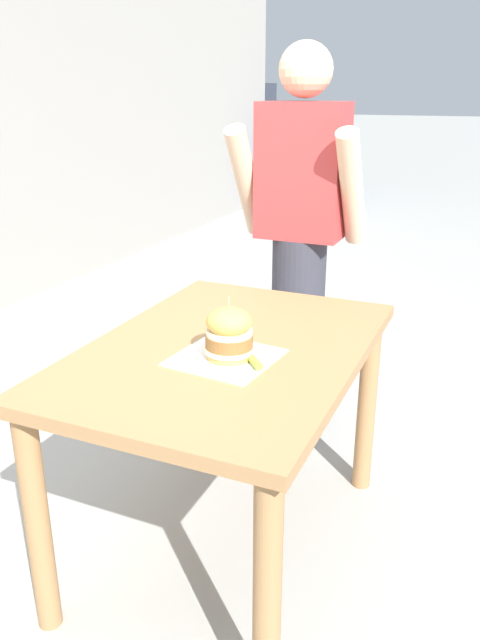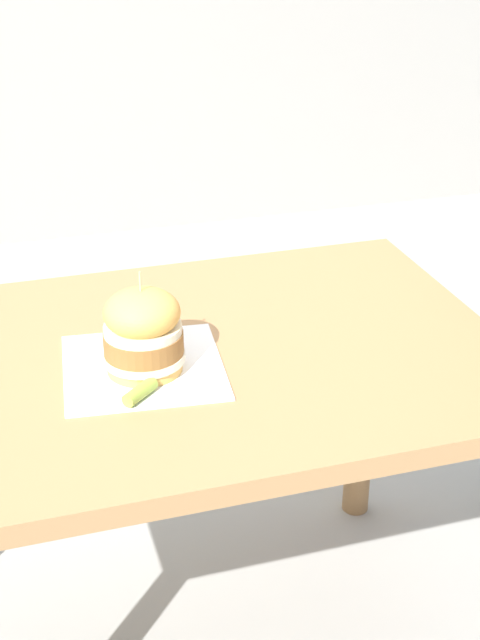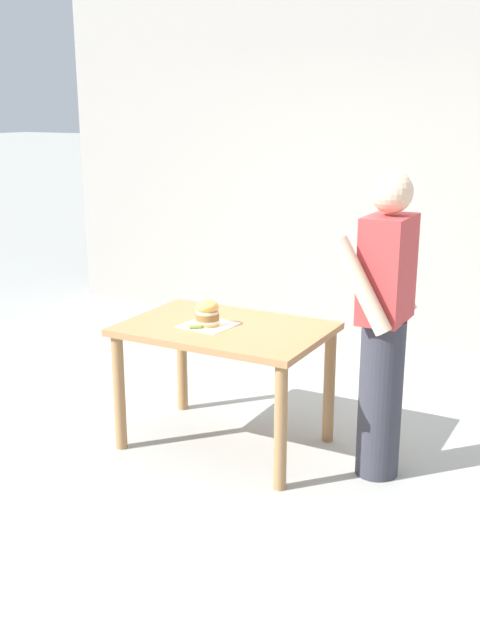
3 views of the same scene
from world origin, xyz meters
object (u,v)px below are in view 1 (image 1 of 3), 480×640
patio_table (227,380)px  diner_across_table (300,240)px  sandwich (229,334)px  parked_car_near_curb (189,143)px  pickle_spear (255,362)px

patio_table → diner_across_table: (-0.08, 0.93, 0.25)m
patio_table → sandwich: (0.05, -0.09, 0.20)m
diner_across_table → parked_car_near_curb: (-3.97, 6.43, -0.16)m
sandwich → parked_car_near_curb: parked_car_near_curb is taller
sandwich → pickle_spear: size_ratio=2.68×
sandwich → pickle_spear: 0.12m
pickle_spear → diner_across_table: size_ratio=0.04×
diner_across_table → parked_car_near_curb: diner_across_table is taller
pickle_spear → sandwich: bearing=164.1°
patio_table → sandwich: size_ratio=6.25×
patio_table → diner_across_table: size_ratio=0.70×
diner_across_table → parked_car_near_curb: size_ratio=0.40×
sandwich → diner_across_table: bearing=97.0°
patio_table → pickle_spear: (0.14, -0.12, 0.14)m
diner_across_table → patio_table: bearing=-85.3°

